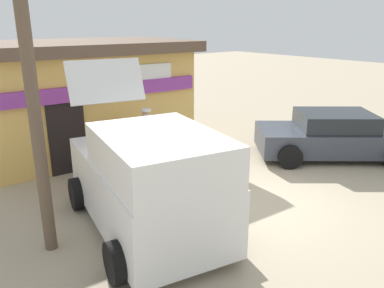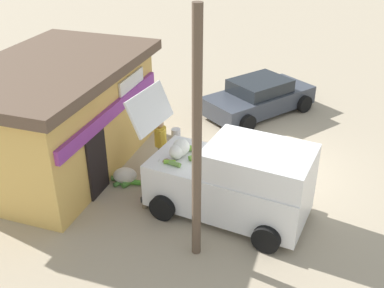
# 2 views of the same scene
# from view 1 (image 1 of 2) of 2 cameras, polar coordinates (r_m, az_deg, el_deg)

# --- Properties ---
(ground_plane) EXTENTS (60.00, 60.00, 0.00)m
(ground_plane) POSITION_cam_1_polar(r_m,az_deg,el_deg) (8.47, 9.77, -8.19)
(ground_plane) COLOR tan
(storefront_bar) EXTENTS (6.42, 4.38, 3.12)m
(storefront_bar) POSITION_cam_1_polar(r_m,az_deg,el_deg) (11.74, -16.08, 6.87)
(storefront_bar) COLOR #E0B259
(storefront_bar) RESTS_ON ground_plane
(delivery_van) EXTENTS (2.79, 4.57, 2.87)m
(delivery_van) POSITION_cam_1_polar(r_m,az_deg,el_deg) (6.89, -6.60, -5.31)
(delivery_van) COLOR white
(delivery_van) RESTS_ON ground_plane
(parked_sedan) EXTENTS (4.29, 3.98, 1.27)m
(parked_sedan) POSITION_cam_1_polar(r_m,az_deg,el_deg) (11.47, 20.08, 1.14)
(parked_sedan) COLOR #383D47
(parked_sedan) RESTS_ON ground_plane
(vendor_standing) EXTENTS (0.54, 0.44, 1.64)m
(vendor_standing) POSITION_cam_1_polar(r_m,az_deg,el_deg) (9.56, -6.63, 1.03)
(vendor_standing) COLOR #726047
(vendor_standing) RESTS_ON ground_plane
(customer_bending) EXTENTS (0.60, 0.80, 1.38)m
(customer_bending) POSITION_cam_1_polar(r_m,az_deg,el_deg) (8.55, -14.78, -2.04)
(customer_bending) COLOR #726047
(customer_bending) RESTS_ON ground_plane
(unloaded_banana_pile) EXTENTS (0.66, 0.92, 0.43)m
(unloaded_banana_pile) POSITION_cam_1_polar(r_m,az_deg,el_deg) (10.03, -13.21, -3.02)
(unloaded_banana_pile) COLOR silver
(unloaded_banana_pile) RESTS_ON ground_plane
(paint_bucket) EXTENTS (0.30, 0.30, 0.37)m
(paint_bucket) POSITION_cam_1_polar(r_m,az_deg,el_deg) (10.95, 1.55, -0.80)
(paint_bucket) COLOR silver
(paint_bucket) RESTS_ON ground_plane
(utility_pole) EXTENTS (0.20, 0.20, 5.49)m
(utility_pole) POSITION_cam_1_polar(r_m,az_deg,el_deg) (6.25, -22.61, 7.90)
(utility_pole) COLOR brown
(utility_pole) RESTS_ON ground_plane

